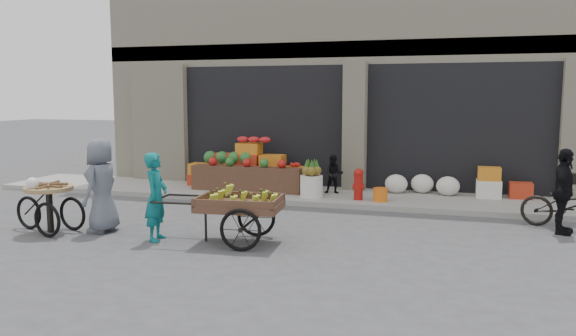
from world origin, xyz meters
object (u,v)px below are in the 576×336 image
(tricycle_cart, at_px, (49,201))
(cyclist, at_px, (563,191))
(vendor_grey, at_px, (101,185))
(vendor_woman, at_px, (156,197))
(orange_bucket, at_px, (380,195))
(banana_cart, at_px, (237,201))
(pineapple_bin, at_px, (311,186))
(fire_hydrant, at_px, (358,183))
(seated_person, at_px, (334,174))
(bicycle, at_px, (570,205))

(tricycle_cart, xyz_separation_m, cyclist, (8.82, 2.52, 0.20))
(vendor_grey, bearing_deg, vendor_woman, 76.39)
(orange_bucket, height_order, cyclist, cyclist)
(banana_cart, bearing_deg, pineapple_bin, 80.69)
(fire_hydrant, height_order, orange_bucket, fire_hydrant)
(vendor_woman, height_order, cyclist, cyclist)
(vendor_grey, relative_size, cyclist, 1.11)
(pineapple_bin, relative_size, seated_person, 0.56)
(vendor_woman, bearing_deg, orange_bucket, -49.04)
(fire_hydrant, xyz_separation_m, vendor_grey, (-4.02, -3.79, 0.34))
(vendor_woman, height_order, vendor_grey, vendor_grey)
(seated_person, bearing_deg, cyclist, -35.90)
(orange_bucket, relative_size, vendor_woman, 0.21)
(banana_cart, height_order, vendor_woman, vendor_woman)
(tricycle_cart, distance_m, bicycle, 9.48)
(pineapple_bin, distance_m, vendor_woman, 4.45)
(tricycle_cart, bearing_deg, bicycle, 27.32)
(pineapple_bin, xyz_separation_m, bicycle, (5.22, -1.24, 0.08))
(cyclist, bearing_deg, fire_hydrant, 84.76)
(pineapple_bin, bearing_deg, seated_person, 56.31)
(seated_person, distance_m, vendor_woman, 5.15)
(tricycle_cart, relative_size, vendor_grey, 0.86)
(vendor_woman, bearing_deg, tricycle_cart, 81.77)
(seated_person, xyz_separation_m, tricycle_cart, (-4.20, -4.76, -0.02))
(vendor_grey, bearing_deg, banana_cart, 87.36)
(fire_hydrant, distance_m, cyclist, 4.24)
(orange_bucket, xyz_separation_m, vendor_woman, (-3.27, -4.01, 0.48))
(vendor_grey, bearing_deg, tricycle_cart, -71.58)
(orange_bucket, bearing_deg, pineapple_bin, 176.42)
(banana_cart, bearing_deg, vendor_grey, 174.11)
(fire_hydrant, height_order, banana_cart, banana_cart)
(vendor_woman, xyz_separation_m, cyclist, (6.69, 2.46, 0.01))
(orange_bucket, xyz_separation_m, cyclist, (3.42, -1.54, 0.50))
(orange_bucket, distance_m, cyclist, 3.78)
(pineapple_bin, xyz_separation_m, orange_bucket, (1.60, -0.10, -0.10))
(banana_cart, relative_size, vendor_woman, 1.59)
(seated_person, height_order, tricycle_cart, seated_person)
(seated_person, distance_m, bicycle, 5.16)
(orange_bucket, relative_size, vendor_grey, 0.19)
(banana_cart, bearing_deg, vendor_woman, -175.84)
(vendor_woman, bearing_deg, cyclist, -79.58)
(pineapple_bin, distance_m, cyclist, 5.29)
(fire_hydrant, xyz_separation_m, orange_bucket, (0.50, -0.05, -0.23))
(seated_person, distance_m, cyclist, 5.14)
(seated_person, bearing_deg, vendor_grey, -136.81)
(tricycle_cart, xyz_separation_m, vendor_grey, (0.88, 0.32, 0.28))
(pineapple_bin, xyz_separation_m, fire_hydrant, (1.10, -0.05, 0.13))
(orange_bucket, bearing_deg, bicycle, -17.52)
(fire_hydrant, bearing_deg, seated_person, 137.12)
(vendor_woman, relative_size, bicycle, 0.88)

